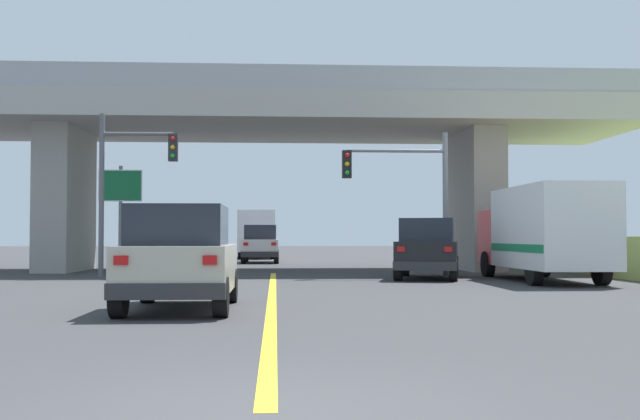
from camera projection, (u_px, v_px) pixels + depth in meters
ground at (274, 270)px, 32.45m from camera, size 160.00×160.00×0.00m
overpass_bridge at (274, 137)px, 32.64m from camera, size 30.01×8.19×7.80m
lane_divider_stripe at (272, 298)px, 18.05m from camera, size 0.20×23.60×0.01m
suv_lead at (180, 258)px, 15.09m from camera, size 2.04×4.25×2.02m
suv_crossing at (428, 249)px, 26.15m from camera, size 2.94×4.65×2.02m
box_truck at (543, 232)px, 24.62m from camera, size 2.33×7.24×2.96m
sedan_oncoming at (261, 244)px, 41.82m from camera, size 1.95×4.62×2.02m
traffic_signal_nearside at (408, 184)px, 26.96m from camera, size 3.70×0.36×5.05m
traffic_signal_farside at (127, 174)px, 27.11m from camera, size 2.72×0.36×5.72m
highway_sign at (120, 194)px, 30.04m from camera, size 1.67×0.17×4.17m
semi_truck_distant at (257, 233)px, 50.67m from camera, size 2.33×7.26×3.04m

